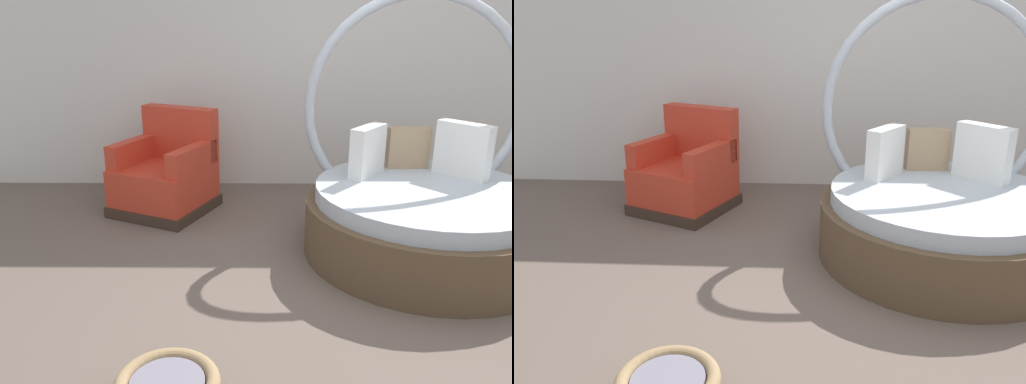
{
  "view_description": "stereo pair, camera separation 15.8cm",
  "coord_description": "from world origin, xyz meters",
  "views": [
    {
      "loc": [
        -0.75,
        -2.78,
        1.74
      ],
      "look_at": [
        -0.78,
        0.63,
        0.55
      ],
      "focal_mm": 35.19,
      "sensor_mm": 36.0,
      "label": 1
    },
    {
      "loc": [
        -0.59,
        -2.78,
        1.74
      ],
      "look_at": [
        -0.78,
        0.63,
        0.55
      ],
      "focal_mm": 35.19,
      "sensor_mm": 36.0,
      "label": 2
    }
  ],
  "objects": [
    {
      "name": "back_wall",
      "position": [
        0.0,
        2.55,
        1.37
      ],
      "size": [
        8.0,
        0.12,
        2.73
      ],
      "primitive_type": "cube",
      "color": "silver",
      "rests_on": "ground_plane"
    },
    {
      "name": "ground_plane",
      "position": [
        0.0,
        0.0,
        -0.01
      ],
      "size": [
        8.0,
        8.0,
        0.02
      ],
      "primitive_type": "cube",
      "color": "#66564C"
    },
    {
      "name": "round_daybed",
      "position": [
        0.5,
        0.83,
        0.38
      ],
      "size": [
        1.81,
        1.81,
        1.96
      ],
      "color": "brown",
      "rests_on": "ground_plane"
    },
    {
      "name": "red_armchair",
      "position": [
        -1.63,
        1.71,
        0.33
      ],
      "size": [
        1.06,
        1.06,
        0.94
      ],
      "color": "#38281E",
      "rests_on": "ground_plane"
    }
  ]
}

